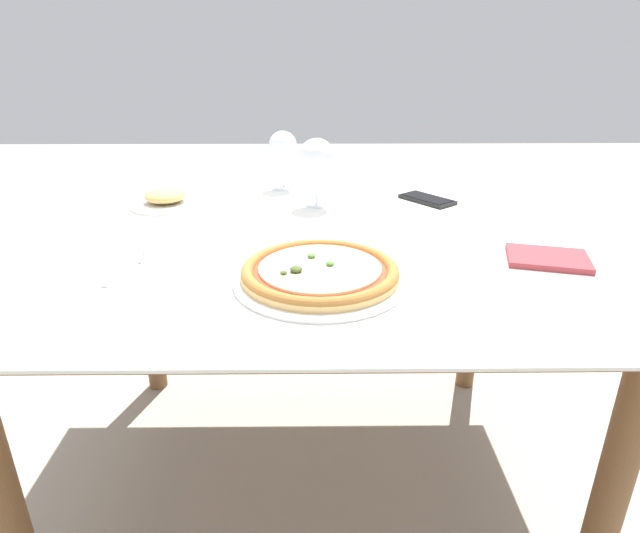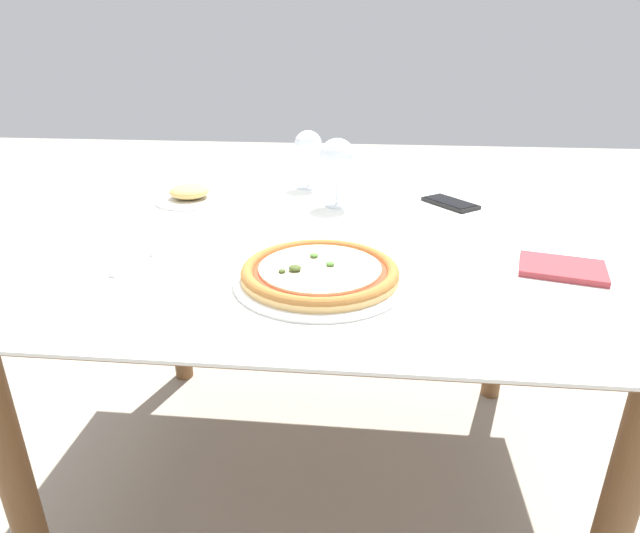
{
  "view_description": "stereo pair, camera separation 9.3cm",
  "coord_description": "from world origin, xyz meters",
  "views": [
    {
      "loc": [
        0.01,
        -1.12,
        1.11
      ],
      "look_at": [
        0.02,
        -0.26,
        0.74
      ],
      "focal_mm": 30.0,
      "sensor_mm": 36.0,
      "label": 1
    },
    {
      "loc": [
        0.11,
        -1.12,
        1.11
      ],
      "look_at": [
        0.02,
        -0.26,
        0.74
      ],
      "focal_mm": 30.0,
      "sensor_mm": 36.0,
      "label": 2
    }
  ],
  "objects": [
    {
      "name": "ground_plane",
      "position": [
        0.0,
        0.0,
        0.0
      ],
      "size": [
        10.0,
        10.0,
        0.0
      ],
      "primitive_type": "plane",
      "color": "#9E9384"
    },
    {
      "name": "pizza_plate",
      "position": [
        0.02,
        -0.26,
        0.73
      ],
      "size": [
        0.31,
        0.31,
        0.04
      ],
      "color": "white",
      "rests_on": "dining_table"
    },
    {
      "name": "napkin_folded",
      "position": [
        0.46,
        -0.17,
        0.71
      ],
      "size": [
        0.17,
        0.14,
        0.01
      ],
      "color": "#933338",
      "rests_on": "dining_table"
    },
    {
      "name": "cell_phone",
      "position": [
        0.31,
        0.24,
        0.71
      ],
      "size": [
        0.15,
        0.16,
        0.01
      ],
      "color": "black",
      "rests_on": "dining_table"
    },
    {
      "name": "fork",
      "position": [
        -0.33,
        -0.2,
        0.71
      ],
      "size": [
        0.06,
        0.17,
        0.0
      ],
      "color": "silver",
      "rests_on": "dining_table"
    },
    {
      "name": "wine_glass_far_left",
      "position": [
        -0.08,
        0.38,
        0.83
      ],
      "size": [
        0.08,
        0.08,
        0.16
      ],
      "color": "silver",
      "rests_on": "dining_table"
    },
    {
      "name": "side_plate",
      "position": [
        -0.37,
        0.21,
        0.73
      ],
      "size": [
        0.18,
        0.18,
        0.05
      ],
      "color": "white",
      "rests_on": "dining_table"
    },
    {
      "name": "wine_glass_far_right",
      "position": [
        0.02,
        0.21,
        0.83
      ],
      "size": [
        0.09,
        0.09,
        0.17
      ],
      "color": "silver",
      "rests_on": "dining_table"
    },
    {
      "name": "dining_table",
      "position": [
        0.0,
        0.0,
        0.63
      ],
      "size": [
        1.28,
        1.07,
        0.71
      ],
      "color": "brown",
      "rests_on": "ground_plane"
    }
  ]
}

